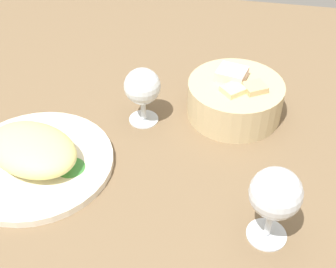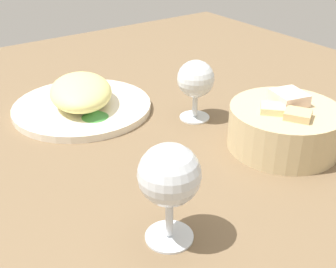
% 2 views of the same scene
% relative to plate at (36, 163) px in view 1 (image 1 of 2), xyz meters
% --- Properties ---
extents(ground_plane, '(1.40, 1.40, 0.02)m').
position_rel_plate_xyz_m(ground_plane, '(0.18, 0.06, -0.02)').
color(ground_plane, brown).
extents(plate, '(0.28, 0.28, 0.01)m').
position_rel_plate_xyz_m(plate, '(0.00, 0.00, 0.00)').
color(plate, white).
rests_on(plate, ground_plane).
extents(omelette, '(0.21, 0.18, 0.05)m').
position_rel_plate_xyz_m(omelette, '(0.00, 0.00, 0.03)').
color(omelette, '#E0DA82').
rests_on(omelette, plate).
extents(lettuce_garnish, '(0.05, 0.05, 0.02)m').
position_rel_plate_xyz_m(lettuce_garnish, '(0.07, -0.01, 0.01)').
color(lettuce_garnish, '#3D893A').
rests_on(lettuce_garnish, plate).
extents(bread_basket, '(0.19, 0.19, 0.09)m').
position_rel_plate_xyz_m(bread_basket, '(0.33, 0.22, 0.03)').
color(bread_basket, tan).
rests_on(bread_basket, ground_plane).
extents(wine_glass_near, '(0.08, 0.08, 0.13)m').
position_rel_plate_xyz_m(wine_glass_near, '(0.41, -0.07, 0.08)').
color(wine_glass_near, silver).
rests_on(wine_glass_near, ground_plane).
extents(wine_glass_far, '(0.07, 0.07, 0.12)m').
position_rel_plate_xyz_m(wine_glass_far, '(0.16, 0.16, 0.07)').
color(wine_glass_far, silver).
rests_on(wine_glass_far, ground_plane).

